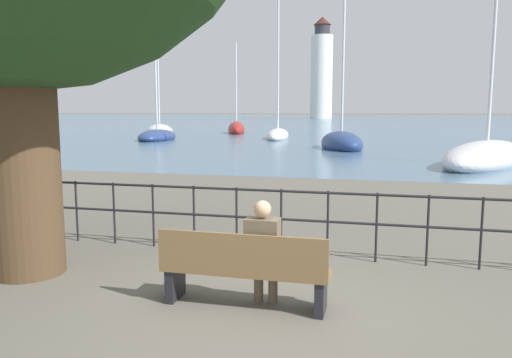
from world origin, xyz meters
The scene contains 12 objects.
ground_plane centered at (0.00, 0.00, 0.00)m, with size 1000.00×1000.00×0.00m, color #605B51.
harbor_water centered at (0.00, 161.12, 0.00)m, with size 600.00×300.00×0.01m.
park_bench centered at (0.00, -0.06, 0.44)m, with size 1.95×0.45×0.90m.
seated_person_left centered at (0.21, 0.01, 0.68)m, with size 0.38×0.35×1.25m.
promenade_railing centered at (0.00, 2.10, 0.69)m, with size 10.14×0.04×1.05m.
sailboat_0 centered at (-19.47, 39.38, 0.33)m, with size 4.61×6.24×10.42m.
sailboat_1 centered at (-0.87, 24.74, 0.38)m, with size 3.75×5.86×13.09m.
sailboat_2 centered at (-6.86, 34.95, 0.33)m, with size 2.67×8.11×12.84m.
sailboat_3 centered at (-15.59, 30.64, 0.26)m, with size 3.55×6.51×8.19m.
sailboat_4 centered at (5.78, 17.34, 0.33)m, with size 5.81×8.63×12.04m.
sailboat_5 centered at (-12.97, 43.62, 0.38)m, with size 3.57×6.95×9.53m.
harbor_lighthouse centered at (-15.89, 139.63, 13.28)m, with size 6.18×6.18×28.55m.
Camera 1 is at (1.48, -5.36, 2.24)m, focal length 35.00 mm.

